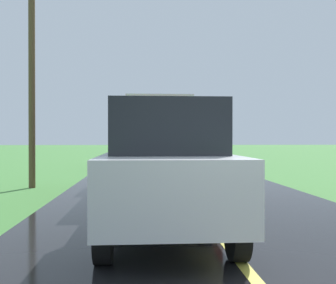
{
  "coord_description": "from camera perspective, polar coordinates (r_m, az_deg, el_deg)",
  "views": [
    {
      "loc": [
        -1.15,
        -2.72,
        1.5
      ],
      "look_at": [
        -0.26,
        10.49,
        1.4
      ],
      "focal_mm": 43.35,
      "sensor_mm": 36.0,
      "label": 1
    }
  ],
  "objects": [
    {
      "name": "following_car",
      "position": [
        5.87,
        -0.45,
        -3.75
      ],
      "size": [
        1.74,
        4.1,
        1.92
      ],
      "color": "#B7BABF",
      "rests_on": "road_surface"
    },
    {
      "name": "banana_truck_far",
      "position": [
        22.46,
        -2.11,
        0.37
      ],
      "size": [
        2.38,
        5.81,
        2.8
      ],
      "color": "#2D2D30",
      "rests_on": "road_surface"
    },
    {
      "name": "banana_truck_near",
      "position": [
        12.3,
        -1.09,
        0.26
      ],
      "size": [
        2.38,
        5.82,
        2.8
      ],
      "color": "#2D2D30",
      "rests_on": "road_surface"
    },
    {
      "name": "utility_pole_roadside",
      "position": [
        13.28,
        -18.61,
        10.32
      ],
      "size": [
        2.49,
        0.2,
        6.87
      ],
      "color": "brown",
      "rests_on": "ground"
    }
  ]
}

